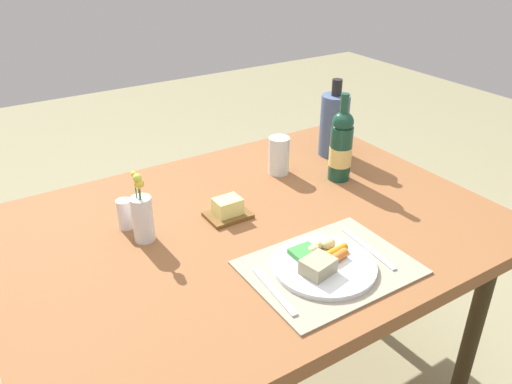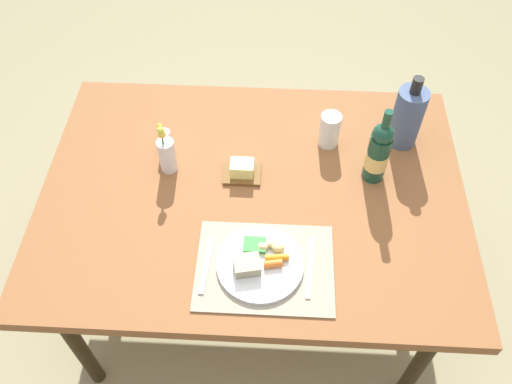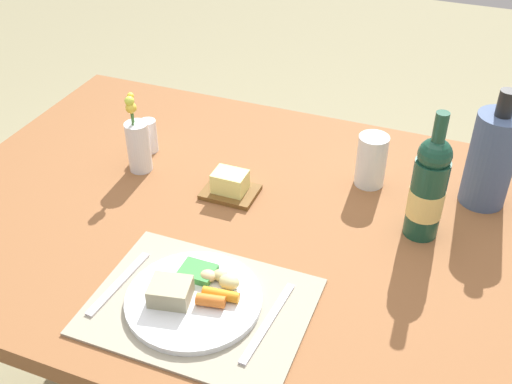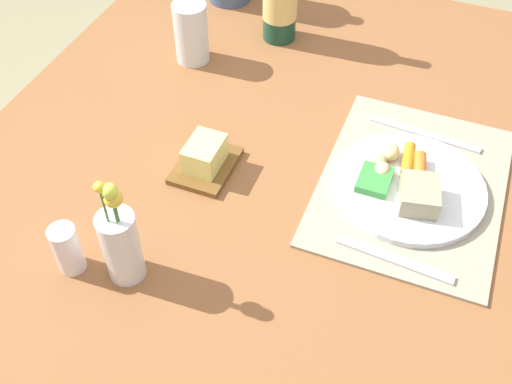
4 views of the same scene
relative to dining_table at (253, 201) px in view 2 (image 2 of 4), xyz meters
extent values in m
plane|color=gray|center=(0.00, 0.00, -0.69)|extent=(8.00, 8.00, 0.00)
cube|color=brown|center=(0.00, 0.00, 0.04)|extent=(1.45, 1.05, 0.04)
cylinder|color=#342916|center=(-0.61, -0.41, -0.33)|extent=(0.05, 0.05, 0.70)
cylinder|color=#342916|center=(0.61, -0.41, -0.33)|extent=(0.05, 0.05, 0.70)
cylinder|color=#342916|center=(-0.61, 0.41, -0.33)|extent=(0.05, 0.05, 0.70)
cylinder|color=#342916|center=(0.61, 0.41, -0.33)|extent=(0.05, 0.05, 0.70)
cube|color=gray|center=(0.05, -0.30, 0.07)|extent=(0.42, 0.32, 0.01)
cylinder|color=silver|center=(0.04, -0.30, 0.08)|extent=(0.27, 0.27, 0.01)
cube|color=#9B9675|center=(0.00, -0.32, 0.10)|extent=(0.09, 0.08, 0.04)
cylinder|color=orange|center=(0.08, -0.30, 0.09)|extent=(0.06, 0.03, 0.02)
cylinder|color=orange|center=(0.09, -0.28, 0.09)|extent=(0.07, 0.03, 0.02)
ellipsoid|color=#D4BB84|center=(0.04, -0.24, 0.09)|extent=(0.03, 0.03, 0.02)
ellipsoid|color=tan|center=(0.07, -0.23, 0.09)|extent=(0.03, 0.03, 0.02)
ellipsoid|color=#C9C481|center=(0.09, -0.25, 0.10)|extent=(0.04, 0.04, 0.03)
cube|color=#388C3D|center=(0.02, -0.24, 0.09)|extent=(0.07, 0.06, 0.01)
cube|color=silver|center=(-0.13, -0.31, 0.07)|extent=(0.03, 0.20, 0.00)
cube|color=silver|center=(0.19, -0.29, 0.07)|extent=(0.03, 0.22, 0.00)
cylinder|color=#45587D|center=(0.53, 0.26, 0.18)|extent=(0.11, 0.11, 0.23)
cylinder|color=black|center=(0.53, 0.26, 0.33)|extent=(0.04, 0.04, 0.06)
cylinder|color=#174330|center=(0.41, 0.09, 0.16)|extent=(0.08, 0.08, 0.19)
sphere|color=#174330|center=(0.41, 0.09, 0.27)|extent=(0.07, 0.07, 0.07)
cylinder|color=#174330|center=(0.41, 0.09, 0.32)|extent=(0.03, 0.03, 0.09)
cylinder|color=#E9CC71|center=(0.41, 0.09, 0.15)|extent=(0.08, 0.08, 0.07)
cylinder|color=silver|center=(0.26, 0.24, 0.13)|extent=(0.07, 0.07, 0.13)
cylinder|color=silver|center=(0.26, 0.24, 0.10)|extent=(0.07, 0.07, 0.07)
cube|color=brown|center=(-0.04, 0.07, 0.07)|extent=(0.13, 0.10, 0.01)
cube|color=#EEEA82|center=(-0.04, 0.07, 0.10)|extent=(0.08, 0.06, 0.05)
cylinder|color=white|center=(-0.32, 0.17, 0.11)|extent=(0.04, 0.04, 0.09)
cylinder|color=silver|center=(-0.30, 0.08, 0.13)|extent=(0.06, 0.06, 0.13)
cylinder|color=#3F7233|center=(-0.31, 0.09, 0.17)|extent=(0.00, 0.00, 0.21)
sphere|color=yellow|center=(-0.31, 0.09, 0.27)|extent=(0.02, 0.02, 0.02)
cylinder|color=#3F7233|center=(-0.30, 0.08, 0.16)|extent=(0.00, 0.00, 0.20)
sphere|color=#CFE246|center=(-0.30, 0.08, 0.26)|extent=(0.02, 0.02, 0.02)
cylinder|color=#3F7233|center=(-0.30, 0.08, 0.15)|extent=(0.00, 0.00, 0.18)
sphere|color=yellow|center=(-0.30, 0.08, 0.24)|extent=(0.03, 0.03, 0.03)
camera|label=1|loc=(-0.68, -1.10, 0.86)|focal=35.72mm
camera|label=2|loc=(0.07, -1.13, 1.50)|focal=37.49mm
camera|label=3|loc=(0.46, -1.04, 0.95)|focal=43.28mm
camera|label=4|loc=(-0.75, -0.32, 0.87)|focal=43.04mm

